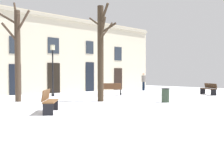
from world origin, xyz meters
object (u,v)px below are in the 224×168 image
object	(u,v)px
litter_bin	(165,95)
person_strolling	(144,81)
streetlamp	(53,64)
bench_back_to_back_left	(209,89)
tree_near_facade	(101,51)
bench_near_center_tree	(49,101)
bench_far_corner	(110,89)
tree_center	(17,50)

from	to	relation	value
litter_bin	person_strolling	xyz separation A→B (m)	(7.38, 8.29, 0.59)
streetlamp	litter_bin	distance (m)	8.57
streetlamp	bench_back_to_back_left	size ratio (longest dim) A/B	2.10
tree_near_facade	bench_back_to_back_left	size ratio (longest dim) A/B	3.07
streetlamp	bench_near_center_tree	xyz separation A→B (m)	(-3.94, -7.21, -1.82)
tree_near_facade	person_strolling	size ratio (longest dim) A/B	3.10
tree_near_facade	litter_bin	distance (m)	4.46
bench_back_to_back_left	streetlamp	bearing A→B (deg)	-89.70
tree_near_facade	bench_near_center_tree	size ratio (longest dim) A/B	3.55
bench_near_center_tree	bench_far_corner	size ratio (longest dim) A/B	1.00
tree_near_facade	bench_near_center_tree	xyz separation A→B (m)	(-4.34, -2.12, -2.46)
litter_bin	bench_far_corner	world-z (taller)	bench_far_corner
tree_near_facade	bench_far_corner	size ratio (longest dim) A/B	3.56
litter_bin	person_strolling	size ratio (longest dim) A/B	0.44
tree_near_facade	litter_bin	size ratio (longest dim) A/B	6.97
tree_center	bench_back_to_back_left	world-z (taller)	tree_center
person_strolling	tree_center	bearing A→B (deg)	111.56
tree_near_facade	litter_bin	xyz separation A→B (m)	(2.40, -2.78, -2.54)
bench_far_corner	tree_near_facade	bearing A→B (deg)	89.82
tree_near_facade	litter_bin	world-z (taller)	tree_near_facade
tree_near_facade	bench_near_center_tree	world-z (taller)	tree_near_facade
streetlamp	litter_bin	xyz separation A→B (m)	(2.79, -7.87, -1.90)
tree_center	streetlamp	world-z (taller)	tree_center
tree_center	bench_far_corner	distance (m)	7.47
tree_center	bench_back_to_back_left	distance (m)	14.20
tree_center	bench_near_center_tree	size ratio (longest dim) A/B	3.78
tree_near_facade	person_strolling	distance (m)	11.39
bench_near_center_tree	bench_back_to_back_left	size ratio (longest dim) A/B	0.86
tree_center	streetlamp	size ratio (longest dim) A/B	1.55
streetlamp	person_strolling	world-z (taller)	streetlamp
bench_far_corner	person_strolling	size ratio (longest dim) A/B	0.87
streetlamp	bench_far_corner	distance (m)	4.62
tree_center	bench_far_corner	xyz separation A→B (m)	(7.05, 0.00, -2.47)
tree_near_facade	bench_back_to_back_left	distance (m)	9.94
tree_near_facade	bench_back_to_back_left	world-z (taller)	tree_near_facade
streetlamp	tree_near_facade	bearing A→B (deg)	-85.54
streetlamp	litter_bin	size ratio (longest dim) A/B	4.77
tree_near_facade	streetlamp	size ratio (longest dim) A/B	1.46
streetlamp	bench_back_to_back_left	xyz separation A→B (m)	(9.90, -6.63, -1.83)
person_strolling	bench_back_to_back_left	bearing A→B (deg)	-170.92
tree_near_facade	person_strolling	xyz separation A→B (m)	(9.78, 5.51, -1.95)
streetlamp	bench_back_to_back_left	world-z (taller)	streetlamp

